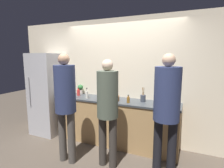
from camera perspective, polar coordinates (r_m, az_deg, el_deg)
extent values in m
plane|color=#4C4238|center=(3.63, -0.90, -20.85)|extent=(14.00, 14.00, 0.00)
cube|color=beige|center=(3.76, 2.94, 1.18)|extent=(5.20, 0.06, 2.60)
cube|color=tan|center=(3.72, 1.26, -12.43)|extent=(2.49, 0.57, 0.90)
cube|color=#383D42|center=(3.57, 1.28, -5.39)|extent=(2.52, 0.60, 0.03)
cube|color=#B7B7BC|center=(4.42, -20.04, -2.94)|extent=(0.66, 0.70, 1.88)
cylinder|color=#99999E|center=(4.30, -25.36, -2.29)|extent=(0.02, 0.02, 0.66)
cylinder|color=#4C4742|center=(3.27, -15.85, -15.96)|extent=(0.13, 0.13, 0.89)
cylinder|color=#4C4742|center=(3.16, -13.07, -16.74)|extent=(0.13, 0.13, 0.89)
cylinder|color=navy|center=(2.96, -15.10, -1.55)|extent=(0.34, 0.34, 0.78)
sphere|color=tan|center=(2.92, -15.48, 7.81)|extent=(0.19, 0.19, 0.19)
cylinder|color=#38332D|center=(3.05, -3.07, -17.95)|extent=(0.13, 0.13, 0.85)
cylinder|color=#38332D|center=(2.98, 0.30, -18.61)|extent=(0.13, 0.13, 0.85)
cylinder|color=#515B4C|center=(2.75, -1.47, -3.40)|extent=(0.34, 0.34, 0.74)
sphere|color=beige|center=(2.69, -1.51, 6.18)|extent=(0.18, 0.18, 0.18)
cylinder|color=black|center=(2.90, 14.64, -19.31)|extent=(0.13, 0.13, 0.89)
cylinder|color=black|center=(2.88, 18.90, -19.69)|extent=(0.13, 0.13, 0.89)
cylinder|color=navy|center=(2.61, 17.56, -3.14)|extent=(0.37, 0.37, 0.78)
sphere|color=#DBAD89|center=(2.56, 18.06, 7.48)|extent=(0.18, 0.18, 0.18)
cylinder|color=brown|center=(3.48, -0.48, -4.64)|extent=(0.35, 0.35, 0.10)
ellipsoid|color=yellow|center=(3.45, 0.18, -3.59)|extent=(0.15, 0.12, 0.04)
cylinder|color=#3D424C|center=(3.45, 10.09, -4.61)|extent=(0.10, 0.10, 0.13)
cylinder|color=#99754C|center=(3.43, 9.95, -2.96)|extent=(0.01, 0.05, 0.22)
cylinder|color=#99754C|center=(3.43, 10.30, -2.97)|extent=(0.03, 0.04, 0.22)
cylinder|color=#99754C|center=(3.42, 10.09, -3.00)|extent=(0.05, 0.01, 0.22)
cylinder|color=red|center=(4.01, -10.93, -2.79)|extent=(0.07, 0.07, 0.13)
cylinder|color=red|center=(3.99, -10.97, -1.62)|extent=(0.03, 0.03, 0.04)
cylinder|color=black|center=(3.99, -10.98, -1.24)|extent=(0.03, 0.03, 0.01)
cylinder|color=silver|center=(3.69, -8.20, -3.53)|extent=(0.06, 0.06, 0.15)
cylinder|color=silver|center=(3.67, -8.23, -1.98)|extent=(0.03, 0.03, 0.05)
cylinder|color=black|center=(3.66, -8.25, -1.47)|extent=(0.03, 0.03, 0.02)
cylinder|color=brown|center=(3.33, 5.34, -5.24)|extent=(0.06, 0.06, 0.11)
cylinder|color=brown|center=(3.31, 5.35, -4.06)|extent=(0.03, 0.03, 0.03)
cylinder|color=black|center=(3.30, 5.36, -3.67)|extent=(0.03, 0.03, 0.01)
cylinder|color=#28282D|center=(3.47, 19.74, -5.33)|extent=(0.09, 0.09, 0.08)
cylinder|color=beige|center=(4.14, -10.24, -2.55)|extent=(0.10, 0.10, 0.11)
sphere|color=#2D6B33|center=(4.12, -10.28, -1.08)|extent=(0.13, 0.13, 0.13)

